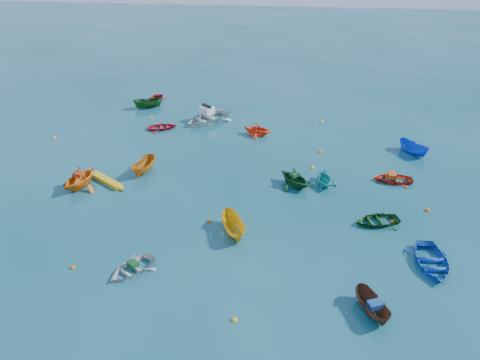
# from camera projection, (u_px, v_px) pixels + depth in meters

# --- Properties ---
(ground) EXTENTS (160.00, 160.00, 0.00)m
(ground) POSITION_uv_depth(u_px,v_px,m) (231.00, 224.00, 29.64)
(ground) COLOR #0A444B
(ground) RESTS_ON ground
(dinghy_white_near) EXTENTS (3.16, 3.36, 0.57)m
(dinghy_white_near) POSITION_uv_depth(u_px,v_px,m) (132.00, 271.00, 25.80)
(dinghy_white_near) COLOR silver
(dinghy_white_near) RESTS_ON ground
(sampan_brown_mid) EXTENTS (1.99, 2.86, 1.04)m
(sampan_brown_mid) POSITION_uv_depth(u_px,v_px,m) (371.00, 313.00, 23.11)
(sampan_brown_mid) COLOR #522F1D
(sampan_brown_mid) RESTS_ON ground
(dinghy_blue_se) EXTENTS (2.68, 3.67, 0.74)m
(dinghy_blue_se) POSITION_uv_depth(u_px,v_px,m) (431.00, 265.00, 26.21)
(dinghy_blue_se) COLOR #0E49BA
(dinghy_blue_se) RESTS_ON ground
(dinghy_orange_w) EXTENTS (3.55, 3.84, 1.67)m
(dinghy_orange_w) POSITION_uv_depth(u_px,v_px,m) (81.00, 187.00, 33.72)
(dinghy_orange_w) COLOR orange
(dinghy_orange_w) RESTS_ON ground
(sampan_yellow_mid) EXTENTS (2.29, 3.30, 1.20)m
(sampan_yellow_mid) POSITION_uv_depth(u_px,v_px,m) (234.00, 233.00, 28.81)
(sampan_yellow_mid) COLOR #EBAD14
(sampan_yellow_mid) RESTS_ON ground
(dinghy_green_e) EXTENTS (3.36, 2.80, 0.60)m
(dinghy_green_e) POSITION_uv_depth(u_px,v_px,m) (376.00, 223.00, 29.77)
(dinghy_green_e) COLOR #104717
(dinghy_green_e) RESTS_ON ground
(dinghy_cyan_se) EXTENTS (2.38, 2.64, 1.23)m
(dinghy_cyan_se) POSITION_uv_depth(u_px,v_px,m) (323.00, 184.00, 33.99)
(dinghy_cyan_se) COLOR #1AA6A5
(dinghy_cyan_se) RESTS_ON ground
(dinghy_red_nw) EXTENTS (3.07, 2.64, 0.54)m
(dinghy_red_nw) POSITION_uv_depth(u_px,v_px,m) (162.00, 129.00, 42.75)
(dinghy_red_nw) COLOR red
(dinghy_red_nw) RESTS_ON ground
(sampan_orange_n) EXTENTS (1.71, 3.09, 1.13)m
(sampan_orange_n) POSITION_uv_depth(u_px,v_px,m) (145.00, 172.00, 35.59)
(sampan_orange_n) COLOR #BF6A11
(sampan_orange_n) RESTS_ON ground
(dinghy_green_n) EXTENTS (3.67, 3.68, 1.47)m
(dinghy_green_n) POSITION_uv_depth(u_px,v_px,m) (294.00, 186.00, 33.84)
(dinghy_green_n) COLOR #114921
(dinghy_green_n) RESTS_ON ground
(dinghy_red_ne) EXTENTS (2.87, 2.08, 0.58)m
(dinghy_red_ne) POSITION_uv_depth(u_px,v_px,m) (392.00, 181.00, 34.43)
(dinghy_red_ne) COLOR red
(dinghy_red_ne) RESTS_ON ground
(sampan_blue_far) EXTENTS (2.59, 2.93, 1.11)m
(sampan_blue_far) POSITION_uv_depth(u_px,v_px,m) (412.00, 153.00, 38.38)
(sampan_blue_far) COLOR blue
(sampan_blue_far) RESTS_ON ground
(dinghy_red_far) EXTENTS (2.18, 2.95, 0.59)m
(dinghy_red_far) POSITION_uv_depth(u_px,v_px,m) (156.00, 101.00, 48.98)
(dinghy_red_far) COLOR red
(dinghy_red_far) RESTS_ON ground
(dinghy_orange_far) EXTENTS (2.97, 2.72, 1.32)m
(dinghy_orange_far) POSITION_uv_depth(u_px,v_px,m) (257.00, 135.00, 41.58)
(dinghy_orange_far) COLOR #F74417
(dinghy_orange_far) RESTS_ON ground
(sampan_green_far) EXTENTS (3.04, 2.19, 1.10)m
(sampan_green_far) POSITION_uv_depth(u_px,v_px,m) (148.00, 108.00, 47.33)
(sampan_green_far) COLOR #114C14
(sampan_green_far) RESTS_ON ground
(kayak_yellow) EXTENTS (3.59, 2.69, 0.40)m
(kayak_yellow) POSITION_uv_depth(u_px,v_px,m) (106.00, 182.00, 34.30)
(kayak_yellow) COLOR gold
(kayak_yellow) RESTS_ON ground
(motorboat_white) EXTENTS (5.51, 5.73, 1.57)m
(motorboat_white) POSITION_uv_depth(u_px,v_px,m) (207.00, 121.00, 44.34)
(motorboat_white) COLOR silver
(motorboat_white) RESTS_ON ground
(tarp_green_a) EXTENTS (0.71, 0.67, 0.27)m
(tarp_green_a) POSITION_uv_depth(u_px,v_px,m) (133.00, 264.00, 25.66)
(tarp_green_a) COLOR #11441F
(tarp_green_a) RESTS_ON dinghy_white_near
(tarp_blue_a) EXTENTS (0.79, 0.71, 0.31)m
(tarp_blue_a) POSITION_uv_depth(u_px,v_px,m) (375.00, 305.00, 22.65)
(tarp_blue_a) COLOR navy
(tarp_blue_a) RESTS_ON sampan_brown_mid
(tarp_orange_a) EXTENTS (0.78, 0.67, 0.32)m
(tarp_orange_a) POSITION_uv_depth(u_px,v_px,m) (79.00, 174.00, 33.26)
(tarp_orange_a) COLOR #BE3C13
(tarp_orange_a) RESTS_ON dinghy_orange_w
(tarp_green_b) EXTENTS (0.73, 0.73, 0.29)m
(tarp_green_b) POSITION_uv_depth(u_px,v_px,m) (294.00, 175.00, 33.47)
(tarp_green_b) COLOR #134E22
(tarp_green_b) RESTS_ON dinghy_green_n
(tarp_orange_b) EXTENTS (0.59, 0.77, 0.37)m
(tarp_orange_b) POSITION_uv_depth(u_px,v_px,m) (392.00, 175.00, 34.21)
(tarp_orange_b) COLOR #C14D13
(tarp_orange_b) RESTS_ON dinghy_red_ne
(buoy_or_a) EXTENTS (0.30, 0.30, 0.30)m
(buoy_or_a) POSITION_uv_depth(u_px,v_px,m) (73.00, 268.00, 26.02)
(buoy_or_a) COLOR #D7590B
(buoy_or_a) RESTS_ON ground
(buoy_ye_a) EXTENTS (0.31, 0.31, 0.31)m
(buoy_ye_a) POSITION_uv_depth(u_px,v_px,m) (234.00, 320.00, 22.68)
(buoy_ye_a) COLOR gold
(buoy_ye_a) RESTS_ON ground
(buoy_or_b) EXTENTS (0.34, 0.34, 0.34)m
(buoy_or_b) POSITION_uv_depth(u_px,v_px,m) (393.00, 222.00, 29.87)
(buoy_or_b) COLOR orange
(buoy_or_b) RESTS_ON ground
(buoy_ye_b) EXTENTS (0.32, 0.32, 0.32)m
(buoy_ye_b) POSITION_uv_depth(u_px,v_px,m) (54.00, 138.00, 41.01)
(buoy_ye_b) COLOR yellow
(buoy_ye_b) RESTS_ON ground
(buoy_or_c) EXTENTS (0.30, 0.30, 0.30)m
(buoy_or_c) POSITION_uv_depth(u_px,v_px,m) (209.00, 222.00, 29.91)
(buoy_or_c) COLOR #CF500B
(buoy_or_c) RESTS_ON ground
(buoy_ye_c) EXTENTS (0.35, 0.35, 0.35)m
(buoy_ye_c) POSITION_uv_depth(u_px,v_px,m) (312.00, 168.00, 36.21)
(buoy_ye_c) COLOR yellow
(buoy_ye_c) RESTS_ON ground
(buoy_or_d) EXTENTS (0.34, 0.34, 0.34)m
(buoy_or_d) POSITION_uv_depth(u_px,v_px,m) (427.00, 211.00, 31.00)
(buoy_or_d) COLOR #D75A0B
(buoy_or_d) RESTS_ON ground
(buoy_ye_d) EXTENTS (0.32, 0.32, 0.32)m
(buoy_ye_d) POSITION_uv_depth(u_px,v_px,m) (151.00, 119.00, 44.82)
(buoy_ye_d) COLOR gold
(buoy_ye_d) RESTS_ON ground
(buoy_or_e) EXTENTS (0.34, 0.34, 0.34)m
(buoy_or_e) POSITION_uv_depth(u_px,v_px,m) (320.00, 152.00, 38.59)
(buoy_or_e) COLOR orange
(buoy_or_e) RESTS_ON ground
(buoy_ye_e) EXTENTS (0.34, 0.34, 0.34)m
(buoy_ye_e) POSITION_uv_depth(u_px,v_px,m) (322.00, 122.00, 44.15)
(buoy_ye_e) COLOR yellow
(buoy_ye_e) RESTS_ON ground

